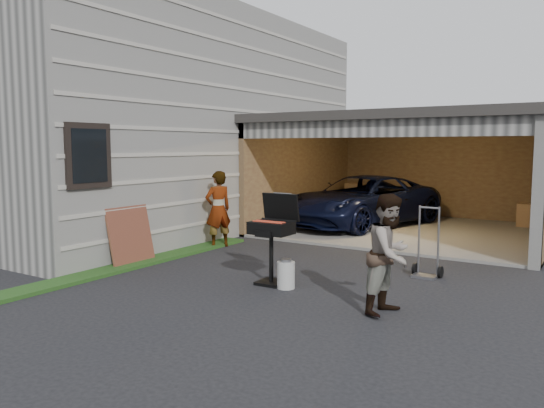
{
  "coord_description": "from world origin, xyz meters",
  "views": [
    {
      "loc": [
        4.92,
        -6.66,
        2.15
      ],
      "look_at": [
        -0.05,
        1.13,
        1.15
      ],
      "focal_mm": 35.0,
      "sensor_mm": 36.0,
      "label": 1
    }
  ],
  "objects_px": {
    "minivan": "(362,203)",
    "propane_tank": "(286,275)",
    "man": "(390,254)",
    "hand_truck": "(427,263)",
    "woman": "(218,209)",
    "bbq_grill": "(273,231)",
    "plywood_panel": "(130,236)"
  },
  "relations": [
    {
      "from": "plywood_panel",
      "to": "woman",
      "type": "bearing_deg",
      "value": 82.22
    },
    {
      "from": "minivan",
      "to": "man",
      "type": "distance_m",
      "value": 7.36
    },
    {
      "from": "minivan",
      "to": "man",
      "type": "height_order",
      "value": "man"
    },
    {
      "from": "woman",
      "to": "bbq_grill",
      "type": "relative_size",
      "value": 1.16
    },
    {
      "from": "man",
      "to": "hand_truck",
      "type": "height_order",
      "value": "man"
    },
    {
      "from": "woman",
      "to": "bbq_grill",
      "type": "distance_m",
      "value": 3.28
    },
    {
      "from": "bbq_grill",
      "to": "plywood_panel",
      "type": "height_order",
      "value": "bbq_grill"
    },
    {
      "from": "man",
      "to": "bbq_grill",
      "type": "bearing_deg",
      "value": 87.67
    },
    {
      "from": "propane_tank",
      "to": "plywood_panel",
      "type": "height_order",
      "value": "plywood_panel"
    },
    {
      "from": "hand_truck",
      "to": "bbq_grill",
      "type": "bearing_deg",
      "value": -133.45
    },
    {
      "from": "minivan",
      "to": "bbq_grill",
      "type": "height_order",
      "value": "bbq_grill"
    },
    {
      "from": "man",
      "to": "minivan",
      "type": "bearing_deg",
      "value": 35.18
    },
    {
      "from": "bbq_grill",
      "to": "propane_tank",
      "type": "height_order",
      "value": "bbq_grill"
    },
    {
      "from": "woman",
      "to": "minivan",
      "type": "bearing_deg",
      "value": -176.09
    },
    {
      "from": "man",
      "to": "plywood_panel",
      "type": "height_order",
      "value": "man"
    },
    {
      "from": "minivan",
      "to": "propane_tank",
      "type": "height_order",
      "value": "minivan"
    },
    {
      "from": "minivan",
      "to": "plywood_panel",
      "type": "xyz_separation_m",
      "value": [
        -1.82,
        -6.43,
        -0.13
      ]
    },
    {
      "from": "man",
      "to": "propane_tank",
      "type": "relative_size",
      "value": 3.81
    },
    {
      "from": "man",
      "to": "bbq_grill",
      "type": "distance_m",
      "value": 2.12
    },
    {
      "from": "woman",
      "to": "bbq_grill",
      "type": "xyz_separation_m",
      "value": [
        2.63,
        -1.96,
        0.02
      ]
    },
    {
      "from": "plywood_panel",
      "to": "propane_tank",
      "type": "bearing_deg",
      "value": 2.04
    },
    {
      "from": "minivan",
      "to": "propane_tank",
      "type": "relative_size",
      "value": 11.61
    },
    {
      "from": "minivan",
      "to": "hand_truck",
      "type": "distance_m",
      "value": 5.39
    },
    {
      "from": "propane_tank",
      "to": "hand_truck",
      "type": "relative_size",
      "value": 0.35
    },
    {
      "from": "woman",
      "to": "man",
      "type": "bearing_deg",
      "value": 86.6
    },
    {
      "from": "man",
      "to": "hand_truck",
      "type": "relative_size",
      "value": 1.32
    },
    {
      "from": "minivan",
      "to": "hand_truck",
      "type": "relative_size",
      "value": 4.04
    },
    {
      "from": "hand_truck",
      "to": "man",
      "type": "bearing_deg",
      "value": -81.97
    },
    {
      "from": "bbq_grill",
      "to": "woman",
      "type": "bearing_deg",
      "value": 143.27
    },
    {
      "from": "man",
      "to": "propane_tank",
      "type": "xyz_separation_m",
      "value": [
        -1.75,
        0.32,
        -0.57
      ]
    },
    {
      "from": "man",
      "to": "propane_tank",
      "type": "bearing_deg",
      "value": 89.27
    },
    {
      "from": "woman",
      "to": "man",
      "type": "distance_m",
      "value": 5.28
    }
  ]
}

